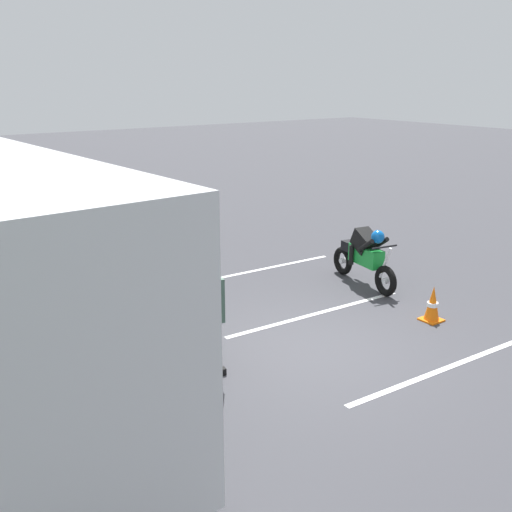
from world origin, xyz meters
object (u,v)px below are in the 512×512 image
Objects in this scene: traffic_cone at (433,304)px; parked_motorcycle_dark at (47,282)px; spectator_far_left at (211,308)px; spectator_centre at (138,267)px; stunt_motorcycle at (364,256)px; parked_motorcycle_silver at (136,329)px; spectator_right at (110,252)px; spectator_left at (167,281)px.

parked_motorcycle_dark is at bearing 48.99° from traffic_cone.
spectator_centre is at bearing 1.50° from spectator_far_left.
spectator_centre is 4.63m from stunt_motorcycle.
stunt_motorcycle is at bearing -99.67° from spectator_centre.
spectator_far_left is 2.71× the size of traffic_cone.
spectator_centre is 0.84× the size of parked_motorcycle_silver.
spectator_far_left is 0.97× the size of spectator_right.
spectator_centre is (2.24, 0.06, 0.02)m from spectator_far_left.
spectator_left reaches higher than stunt_motorcycle.
traffic_cone is at bearing -123.84° from spectator_centre.
parked_motorcycle_silver is at bearing 152.77° from spectator_centre.
stunt_motorcycle is at bearing -114.16° from parked_motorcycle_dark.
spectator_right reaches higher than traffic_cone.
parked_motorcycle_silver is 1.00× the size of parked_motorcycle_dark.
spectator_left is 2.11m from spectator_right.
traffic_cone is at bearing -131.77° from spectator_right.
spectator_centre is 1.00m from spectator_right.
stunt_motorcycle is at bearing -10.59° from traffic_cone.
parked_motorcycle_dark is (2.91, 0.42, 0.00)m from parked_motorcycle_silver.
stunt_motorcycle is (-1.78, -4.63, -0.44)m from spectator_right.
spectator_left reaches higher than spectator_far_left.
spectator_centre is at bearing 80.33° from stunt_motorcycle.
parked_motorcycle_dark is (3.96, 1.09, -0.53)m from spectator_far_left.
spectator_left is at bearing -178.59° from spectator_right.
spectator_far_left is at bearing -175.53° from spectator_left.
spectator_far_left is 4.21m from traffic_cone.
spectator_centre is 0.84× the size of parked_motorcycle_dark.
parked_motorcycle_silver is 3.26× the size of traffic_cone.
spectator_far_left is 3.24m from spectator_right.
parked_motorcycle_dark is at bearing 8.31° from parked_motorcycle_silver.
spectator_right is 4.98m from stunt_motorcycle.
stunt_motorcycle is at bearing -111.00° from spectator_right.
spectator_centre reaches higher than traffic_cone.
spectator_far_left is 4.74m from stunt_motorcycle.
parked_motorcycle_silver is at bearing 166.46° from spectator_right.
traffic_cone is at bearing -97.71° from spectator_far_left.
spectator_centre is 0.85× the size of stunt_motorcycle.
spectator_right reaches higher than stunt_motorcycle.
parked_motorcycle_silver is at bearing -171.69° from parked_motorcycle_dark.
spectator_left is 0.89× the size of stunt_motorcycle.
spectator_far_left reaches higher than parked_motorcycle_silver.
spectator_left is 4.59m from traffic_cone.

